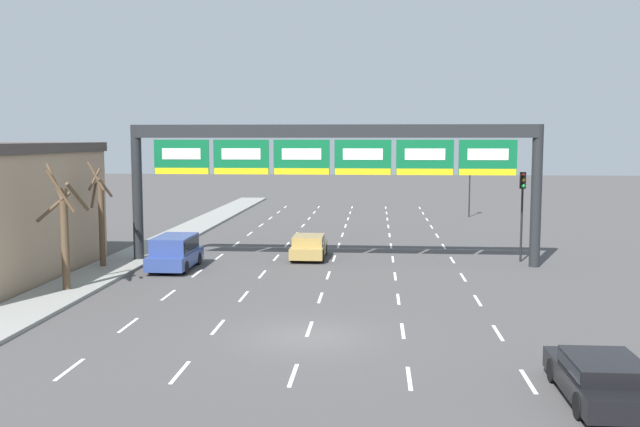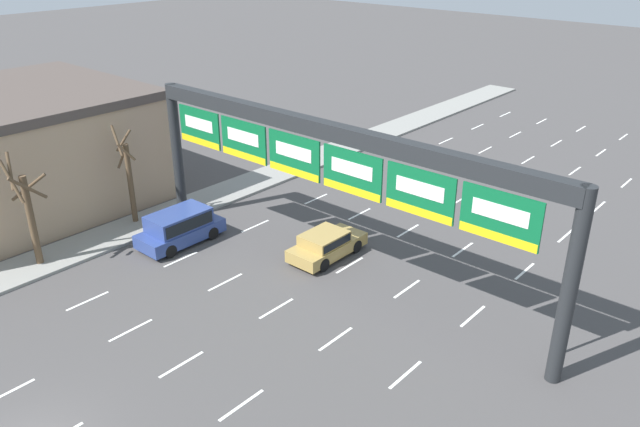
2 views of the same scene
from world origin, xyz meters
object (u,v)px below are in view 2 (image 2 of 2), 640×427
sign_gantry (326,158)px  suv_blue (180,226)px  tree_bare_second (28,211)px  traffic_light_mid_block (573,275)px  car_gold (326,244)px  tree_bare_closest (129,176)px

sign_gantry → suv_blue: (-8.05, -2.09, -4.97)m
suv_blue → tree_bare_second: 7.03m
sign_gantry → traffic_light_mid_block: size_ratio=4.46×
suv_blue → traffic_light_mid_block: (18.34, 3.63, 2.54)m
suv_blue → sign_gantry: bearing=14.6°
suv_blue → traffic_light_mid_block: bearing=11.2°
suv_blue → traffic_light_mid_block: 18.87m
sign_gantry → suv_blue: bearing=-165.4°
tree_bare_second → car_gold: bearing=44.9°
car_gold → traffic_light_mid_block: size_ratio=0.84×
car_gold → suv_blue: size_ratio=0.94×
car_gold → tree_bare_second: 13.99m
traffic_light_mid_block → tree_bare_closest: 22.48m
tree_bare_closest → sign_gantry: bearing=11.1°
traffic_light_mid_block → tree_bare_closest: size_ratio=0.91×
traffic_light_mid_block → tree_bare_second: (-21.51, -9.60, -0.62)m
car_gold → traffic_light_mid_block: bearing=-0.7°
car_gold → tree_bare_closest: bearing=-159.0°
sign_gantry → tree_bare_second: sign_gantry is taller
sign_gantry → tree_bare_closest: bearing=-168.9°
sign_gantry → traffic_light_mid_block: sign_gantry is taller
traffic_light_mid_block → tree_bare_closest: tree_bare_closest is taller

